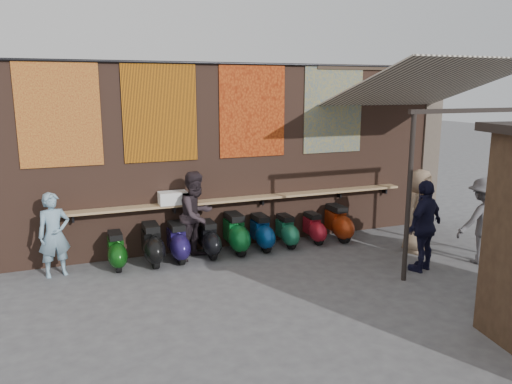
{
  "coord_description": "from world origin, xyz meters",
  "views": [
    {
      "loc": [
        -3.64,
        -7.68,
        3.49
      ],
      "look_at": [
        -0.13,
        1.2,
        1.48
      ],
      "focal_mm": 35.0,
      "sensor_mm": 36.0,
      "label": 1
    }
  ],
  "objects_px": {
    "scooter_stool_2": "(178,242)",
    "scooter_stool_5": "(262,233)",
    "scooter_stool_6": "(286,231)",
    "scooter_stool_7": "(314,228)",
    "scooter_stool_3": "(209,239)",
    "scooter_stool_4": "(236,234)",
    "diner_left": "(54,235)",
    "shelf_box": "(173,198)",
    "scooter_stool_0": "(116,251)",
    "shopper_grey": "(483,221)",
    "shopper_navy": "(425,226)",
    "scooter_stool_8": "(338,223)",
    "scooter_stool_1": "(152,245)",
    "diner_right": "(196,215)",
    "shopper_tan": "(419,211)"
  },
  "relations": [
    {
      "from": "scooter_stool_6",
      "to": "scooter_stool_7",
      "type": "distance_m",
      "value": 0.7
    },
    {
      "from": "scooter_stool_4",
      "to": "scooter_stool_6",
      "type": "xyz_separation_m",
      "value": [
        1.2,
        -0.0,
        -0.07
      ]
    },
    {
      "from": "scooter_stool_1",
      "to": "scooter_stool_7",
      "type": "distance_m",
      "value": 3.7
    },
    {
      "from": "scooter_stool_3",
      "to": "scooter_stool_8",
      "type": "height_order",
      "value": "scooter_stool_8"
    },
    {
      "from": "shelf_box",
      "to": "shopper_navy",
      "type": "xyz_separation_m",
      "value": [
        4.3,
        -2.61,
        -0.36
      ]
    },
    {
      "from": "scooter_stool_3",
      "to": "scooter_stool_5",
      "type": "xyz_separation_m",
      "value": [
        1.2,
        0.02,
        0.01
      ]
    },
    {
      "from": "scooter_stool_8",
      "to": "scooter_stool_2",
      "type": "bearing_deg",
      "value": -179.57
    },
    {
      "from": "shopper_tan",
      "to": "scooter_stool_6",
      "type": "bearing_deg",
      "value": 126.95
    },
    {
      "from": "scooter_stool_1",
      "to": "shopper_grey",
      "type": "height_order",
      "value": "shopper_grey"
    },
    {
      "from": "shelf_box",
      "to": "diner_right",
      "type": "xyz_separation_m",
      "value": [
        0.41,
        -0.3,
        -0.34
      ]
    },
    {
      "from": "scooter_stool_0",
      "to": "scooter_stool_5",
      "type": "bearing_deg",
      "value": 0.85
    },
    {
      "from": "scooter_stool_4",
      "to": "scooter_stool_5",
      "type": "height_order",
      "value": "scooter_stool_4"
    },
    {
      "from": "scooter_stool_7",
      "to": "diner_right",
      "type": "xyz_separation_m",
      "value": [
        -2.76,
        -0.05,
        0.58
      ]
    },
    {
      "from": "scooter_stool_2",
      "to": "scooter_stool_7",
      "type": "relative_size",
      "value": 1.15
    },
    {
      "from": "shopper_navy",
      "to": "scooter_stool_0",
      "type": "bearing_deg",
      "value": -43.11
    },
    {
      "from": "scooter_stool_1",
      "to": "scooter_stool_5",
      "type": "distance_m",
      "value": 2.4
    },
    {
      "from": "diner_left",
      "to": "shopper_navy",
      "type": "relative_size",
      "value": 0.9
    },
    {
      "from": "scooter_stool_6",
      "to": "scooter_stool_7",
      "type": "xyz_separation_m",
      "value": [
        0.7,
        0.03,
        -0.01
      ]
    },
    {
      "from": "scooter_stool_4",
      "to": "shelf_box",
      "type": "bearing_deg",
      "value": 167.78
    },
    {
      "from": "scooter_stool_6",
      "to": "scooter_stool_8",
      "type": "height_order",
      "value": "scooter_stool_8"
    },
    {
      "from": "diner_left",
      "to": "diner_right",
      "type": "distance_m",
      "value": 2.73
    },
    {
      "from": "scooter_stool_1",
      "to": "scooter_stool_3",
      "type": "xyz_separation_m",
      "value": [
        1.19,
        0.05,
        -0.04
      ]
    },
    {
      "from": "scooter_stool_2",
      "to": "diner_right",
      "type": "relative_size",
      "value": 0.45
    },
    {
      "from": "shelf_box",
      "to": "scooter_stool_4",
      "type": "relative_size",
      "value": 0.65
    },
    {
      "from": "scooter_stool_0",
      "to": "shopper_navy",
      "type": "bearing_deg",
      "value": -22.56
    },
    {
      "from": "scooter_stool_0",
      "to": "scooter_stool_1",
      "type": "height_order",
      "value": "scooter_stool_1"
    },
    {
      "from": "diner_left",
      "to": "diner_right",
      "type": "xyz_separation_m",
      "value": [
        2.73,
        0.0,
        0.11
      ]
    },
    {
      "from": "shopper_grey",
      "to": "scooter_stool_6",
      "type": "bearing_deg",
      "value": -32.94
    },
    {
      "from": "scooter_stool_2",
      "to": "scooter_stool_5",
      "type": "xyz_separation_m",
      "value": [
        1.88,
        0.05,
        -0.01
      ]
    },
    {
      "from": "scooter_stool_2",
      "to": "scooter_stool_7",
      "type": "height_order",
      "value": "scooter_stool_2"
    },
    {
      "from": "shopper_tan",
      "to": "scooter_stool_7",
      "type": "bearing_deg",
      "value": 117.6
    },
    {
      "from": "shelf_box",
      "to": "scooter_stool_7",
      "type": "height_order",
      "value": "shelf_box"
    },
    {
      "from": "scooter_stool_1",
      "to": "scooter_stool_6",
      "type": "xyz_separation_m",
      "value": [
        2.99,
        0.07,
        -0.06
      ]
    },
    {
      "from": "shelf_box",
      "to": "scooter_stool_7",
      "type": "bearing_deg",
      "value": -4.52
    },
    {
      "from": "scooter_stool_8",
      "to": "shopper_navy",
      "type": "height_order",
      "value": "shopper_navy"
    },
    {
      "from": "scooter_stool_6",
      "to": "scooter_stool_7",
      "type": "relative_size",
      "value": 1.03
    },
    {
      "from": "scooter_stool_3",
      "to": "scooter_stool_2",
      "type": "bearing_deg",
      "value": -177.53
    },
    {
      "from": "scooter_stool_0",
      "to": "scooter_stool_8",
      "type": "bearing_deg",
      "value": 0.24
    },
    {
      "from": "shelf_box",
      "to": "scooter_stool_8",
      "type": "xyz_separation_m",
      "value": [
        3.78,
        -0.29,
        -0.85
      ]
    },
    {
      "from": "shelf_box",
      "to": "diner_left",
      "type": "bearing_deg",
      "value": -172.62
    },
    {
      "from": "shopper_navy",
      "to": "scooter_stool_1",
      "type": "bearing_deg",
      "value": -45.66
    },
    {
      "from": "scooter_stool_0",
      "to": "scooter_stool_6",
      "type": "xyz_separation_m",
      "value": [
        3.69,
        0.04,
        -0.01
      ]
    },
    {
      "from": "diner_left",
      "to": "scooter_stool_3",
      "type": "bearing_deg",
      "value": -12.7
    },
    {
      "from": "scooter_stool_4",
      "to": "diner_left",
      "type": "distance_m",
      "value": 3.61
    },
    {
      "from": "scooter_stool_1",
      "to": "scooter_stool_7",
      "type": "height_order",
      "value": "scooter_stool_1"
    },
    {
      "from": "scooter_stool_3",
      "to": "shopper_tan",
      "type": "xyz_separation_m",
      "value": [
        4.26,
        -1.36,
        0.53
      ]
    },
    {
      "from": "scooter_stool_8",
      "to": "diner_left",
      "type": "distance_m",
      "value": 6.11
    },
    {
      "from": "diner_right",
      "to": "scooter_stool_2",
      "type": "bearing_deg",
      "value": 149.02
    },
    {
      "from": "scooter_stool_5",
      "to": "scooter_stool_0",
      "type": "bearing_deg",
      "value": -179.15
    },
    {
      "from": "scooter_stool_0",
      "to": "scooter_stool_5",
      "type": "height_order",
      "value": "scooter_stool_5"
    }
  ]
}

